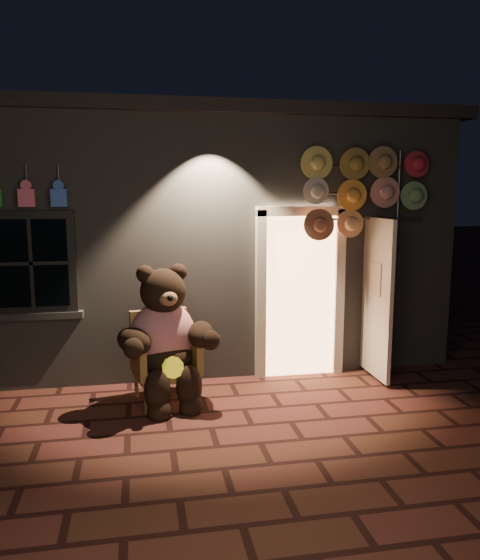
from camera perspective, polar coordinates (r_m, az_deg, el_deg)
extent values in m
plane|color=#5A2822|center=(5.73, -3.00, -15.21)|extent=(60.00, 60.00, 0.00)
cube|color=slate|center=(9.23, -6.40, 4.66)|extent=(7.00, 5.00, 3.30)
cube|color=black|center=(9.26, -6.59, 15.39)|extent=(7.30, 5.30, 0.16)
cube|color=black|center=(6.80, -20.91, 1.68)|extent=(1.00, 0.10, 1.20)
cube|color=black|center=(6.77, -20.95, 1.65)|extent=(0.82, 0.06, 1.02)
cube|color=slate|center=(6.90, -20.61, -3.51)|extent=(1.10, 0.14, 0.08)
cube|color=#FFB272|center=(7.08, 6.21, -1.59)|extent=(0.92, 0.10, 2.10)
cube|color=beige|center=(6.91, 2.17, -1.80)|extent=(0.12, 0.12, 2.20)
cube|color=beige|center=(7.21, 10.26, -1.49)|extent=(0.12, 0.12, 2.20)
cube|color=beige|center=(6.92, 6.46, 7.17)|extent=(1.16, 0.12, 0.12)
cube|color=beige|center=(7.05, 14.14, -1.86)|extent=(0.05, 0.80, 2.00)
cube|color=#EB607D|center=(6.67, -21.40, 7.99)|extent=(0.18, 0.07, 0.20)
cylinder|color=#59595E|center=(6.73, -21.43, 10.13)|extent=(0.02, 0.02, 0.25)
cube|color=blue|center=(6.62, -18.39, 8.15)|extent=(0.18, 0.07, 0.20)
cylinder|color=#59595E|center=(6.68, -18.43, 10.30)|extent=(0.02, 0.02, 0.25)
cube|color=#AD8442|center=(6.32, -7.76, -9.46)|extent=(0.78, 0.74, 0.10)
cube|color=#AD8442|center=(6.49, -8.46, -5.91)|extent=(0.67, 0.21, 0.67)
cube|color=#AD8442|center=(6.18, -10.61, -8.12)|extent=(0.19, 0.58, 0.38)
cube|color=#AD8442|center=(6.33, -4.98, -7.59)|extent=(0.19, 0.58, 0.38)
cylinder|color=#AD8442|center=(6.09, -9.74, -12.27)|extent=(0.05, 0.05, 0.30)
cylinder|color=#AD8442|center=(6.22, -4.49, -11.68)|extent=(0.05, 0.05, 0.30)
cylinder|color=#AD8442|center=(6.58, -10.77, -10.65)|extent=(0.05, 0.05, 0.30)
cylinder|color=#AD8442|center=(6.70, -5.90, -10.15)|extent=(0.05, 0.05, 0.30)
ellipsoid|color=red|center=(6.26, -8.08, -5.73)|extent=(0.85, 0.74, 0.79)
ellipsoid|color=black|center=(6.24, -7.83, -7.98)|extent=(0.71, 0.64, 0.37)
sphere|color=black|center=(6.10, -8.06, -1.16)|extent=(0.60, 0.60, 0.51)
sphere|color=black|center=(6.06, -9.89, 0.62)|extent=(0.20, 0.20, 0.20)
sphere|color=black|center=(6.15, -6.48, 0.82)|extent=(0.20, 0.20, 0.20)
ellipsoid|color=olive|center=(5.89, -7.49, -1.95)|extent=(0.22, 0.18, 0.16)
ellipsoid|color=black|center=(5.95, -11.02, -6.28)|extent=(0.51, 0.59, 0.29)
ellipsoid|color=black|center=(6.13, -4.12, -5.68)|extent=(0.36, 0.55, 0.29)
ellipsoid|color=black|center=(5.99, -8.63, -11.43)|extent=(0.29, 0.29, 0.49)
ellipsoid|color=black|center=(6.07, -5.34, -11.07)|extent=(0.29, 0.29, 0.49)
sphere|color=black|center=(6.00, -8.43, -13.41)|extent=(0.26, 0.26, 0.26)
sphere|color=black|center=(6.08, -5.13, -13.02)|extent=(0.26, 0.26, 0.26)
cylinder|color=yellow|center=(5.95, -7.02, -9.06)|extent=(0.26, 0.14, 0.23)
cylinder|color=#59595E|center=(7.39, 15.93, 1.64)|extent=(0.04, 0.04, 2.88)
cylinder|color=#59595E|center=(7.19, 14.10, 11.32)|extent=(1.28, 0.03, 0.03)
cylinder|color=#59595E|center=(7.18, 14.00, 8.77)|extent=(1.28, 0.03, 0.03)
cylinder|color=#59595E|center=(7.19, 13.90, 6.22)|extent=(1.28, 0.03, 0.03)
cylinder|color=#D1C261|center=(6.84, 8.13, 12.07)|extent=(0.36, 0.11, 0.37)
cylinder|color=olive|center=(6.96, 11.62, 11.93)|extent=(0.36, 0.11, 0.37)
cylinder|color=olive|center=(7.11, 14.97, 11.75)|extent=(0.36, 0.11, 0.37)
cylinder|color=#BE2636|center=(7.35, 17.83, 11.52)|extent=(0.36, 0.11, 0.37)
cylinder|color=beige|center=(6.80, 8.14, 8.94)|extent=(0.36, 0.11, 0.37)
cylinder|color=#F59E37|center=(6.93, 11.61, 8.85)|extent=(0.36, 0.11, 0.37)
cylinder|color=tan|center=(7.15, 14.63, 8.74)|extent=(0.36, 0.11, 0.37)
cylinder|color=#71A263|center=(7.32, 17.80, 8.61)|extent=(0.36, 0.11, 0.37)
cylinder|color=#A46141|center=(6.79, 8.15, 5.78)|extent=(0.36, 0.11, 0.37)
cylinder|color=#E6A36C|center=(6.99, 11.33, 5.79)|extent=(0.36, 0.11, 0.37)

